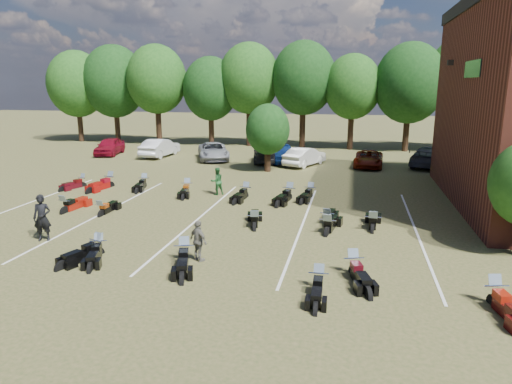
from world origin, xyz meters
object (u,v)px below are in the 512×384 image
(car_0, at_px, (110,146))
(person_grey, at_px, (199,241))
(person_black, at_px, (42,218))
(person_green, at_px, (217,181))
(motorcycle_14, at_px, (82,187))
(motorcycle_7, at_px, (65,213))
(motorcycle_3, at_px, (185,262))
(car_4, at_px, (283,153))

(car_0, distance_m, person_grey, 27.91)
(person_black, bearing_deg, person_green, 45.42)
(person_black, height_order, person_grey, person_black)
(car_0, relative_size, person_grey, 2.92)
(person_green, xyz_separation_m, motorcycle_14, (-8.93, 0.25, -0.80))
(motorcycle_7, bearing_deg, person_black, 119.63)
(motorcycle_3, bearing_deg, person_grey, 8.55)
(car_0, height_order, motorcycle_7, car_0)
(car_4, bearing_deg, motorcycle_14, -149.36)
(car_0, relative_size, car_4, 0.97)
(car_0, relative_size, person_green, 2.81)
(person_green, bearing_deg, car_4, -140.99)
(car_0, xyz_separation_m, person_green, (14.02, -12.66, 0.03))
(person_black, height_order, motorcycle_7, person_black)
(person_grey, height_order, motorcycle_3, person_grey)
(person_black, xyz_separation_m, motorcycle_7, (-1.67, 3.83, -0.97))
(car_4, relative_size, motorcycle_7, 1.98)
(person_grey, height_order, motorcycle_14, person_grey)
(person_black, bearing_deg, motorcycle_3, -26.49)
(motorcycle_7, xyz_separation_m, motorcycle_14, (-2.60, 5.59, 0.00))
(car_0, xyz_separation_m, car_4, (16.02, -0.79, 0.02))
(person_black, relative_size, person_grey, 1.26)
(car_0, xyz_separation_m, motorcycle_3, (15.88, -22.86, -0.77))
(car_4, distance_m, motorcycle_14, 15.98)
(motorcycle_3, bearing_deg, car_0, 106.79)
(car_0, bearing_deg, motorcycle_3, -66.46)
(person_black, bearing_deg, motorcycle_7, 95.89)
(person_green, distance_m, motorcycle_14, 8.97)
(motorcycle_7, bearing_deg, motorcycle_3, 155.48)
(person_grey, bearing_deg, motorcycle_14, -8.22)
(car_4, distance_m, motorcycle_7, 19.14)
(car_4, bearing_deg, motorcycle_7, -131.95)
(car_0, height_order, motorcycle_14, car_0)
(person_grey, bearing_deg, car_4, -55.19)
(motorcycle_3, height_order, motorcycle_7, motorcycle_3)
(person_grey, bearing_deg, person_green, -42.87)
(car_4, xyz_separation_m, person_green, (-2.00, -11.87, 0.01))
(car_4, xyz_separation_m, person_black, (-6.67, -21.04, 0.18))
(car_0, relative_size, motorcycle_7, 1.93)
(person_green, height_order, motorcycle_14, person_green)
(person_green, relative_size, motorcycle_3, 0.68)
(motorcycle_3, bearing_deg, car_4, 71.62)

